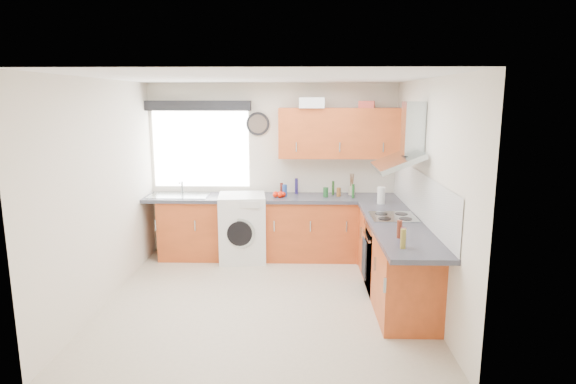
{
  "coord_description": "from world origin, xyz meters",
  "views": [
    {
      "loc": [
        0.4,
        -5.21,
        2.29
      ],
      "look_at": [
        0.25,
        0.85,
        1.1
      ],
      "focal_mm": 30.0,
      "sensor_mm": 36.0,
      "label": 1
    }
  ],
  "objects_px": {
    "upper_cabinets": "(339,133)",
    "washing_machine": "(242,227)",
    "extractor_hood": "(405,144)",
    "oven": "(391,257)"
  },
  "relations": [
    {
      "from": "oven",
      "to": "extractor_hood",
      "type": "relative_size",
      "value": 1.09
    },
    {
      "from": "upper_cabinets",
      "to": "washing_machine",
      "type": "bearing_deg",
      "value": -170.64
    },
    {
      "from": "upper_cabinets",
      "to": "washing_machine",
      "type": "relative_size",
      "value": 1.8
    },
    {
      "from": "oven",
      "to": "upper_cabinets",
      "type": "relative_size",
      "value": 0.5
    },
    {
      "from": "upper_cabinets",
      "to": "washing_machine",
      "type": "height_order",
      "value": "upper_cabinets"
    },
    {
      "from": "washing_machine",
      "to": "oven",
      "type": "bearing_deg",
      "value": -35.96
    },
    {
      "from": "oven",
      "to": "extractor_hood",
      "type": "bearing_deg",
      "value": -0.0
    },
    {
      "from": "oven",
      "to": "upper_cabinets",
      "type": "xyz_separation_m",
      "value": [
        -0.55,
        1.32,
        1.38
      ]
    },
    {
      "from": "extractor_hood",
      "to": "oven",
      "type": "bearing_deg",
      "value": 180.0
    },
    {
      "from": "oven",
      "to": "washing_machine",
      "type": "xyz_separation_m",
      "value": [
        -1.92,
        1.1,
        0.05
      ]
    }
  ]
}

